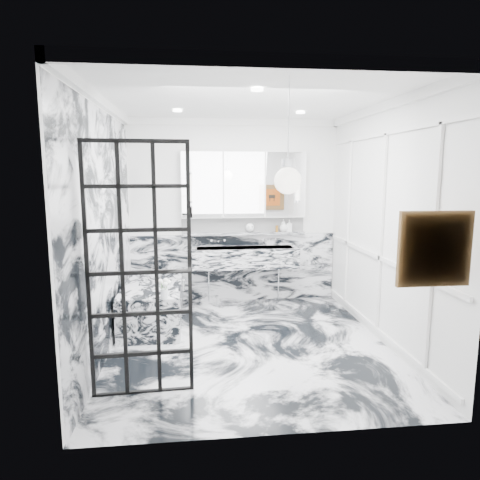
{
  "coord_description": "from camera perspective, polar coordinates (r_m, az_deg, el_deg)",
  "views": [
    {
      "loc": [
        -0.62,
        -4.77,
        2.01
      ],
      "look_at": [
        -0.04,
        0.5,
        1.17
      ],
      "focal_mm": 32.0,
      "sensor_mm": 36.0,
      "label": 1
    }
  ],
  "objects": [
    {
      "name": "sconce_right",
      "position": [
        6.6,
        7.74,
        6.96
      ],
      "size": [
        0.07,
        0.07,
        0.4
      ],
      "primitive_type": "cylinder",
      "color": "white",
      "rests_on": "mirror_cabinet"
    },
    {
      "name": "panel_molding",
      "position": [
        5.3,
        18.32,
        0.9
      ],
      "size": [
        0.03,
        3.4,
        2.3
      ],
      "primitive_type": "cube",
      "color": "white",
      "rests_on": "floor"
    },
    {
      "name": "flower_vase",
      "position": [
        5.08,
        -10.04,
        -7.09
      ],
      "size": [
        0.09,
        0.09,
        0.12
      ],
      "primitive_type": "cylinder",
      "color": "silver",
      "rests_on": "bathtub"
    },
    {
      "name": "artwork",
      "position": [
        3.57,
        24.53,
        -1.08
      ],
      "size": [
        0.48,
        0.05,
        0.48
      ],
      "primitive_type": "cube",
      "color": "#C44314",
      "rests_on": "wall_front"
    },
    {
      "name": "amber_bottle",
      "position": [
        6.67,
        4.93,
        1.51
      ],
      "size": [
        0.04,
        0.04,
        0.1
      ],
      "primitive_type": "cylinder",
      "color": "#8C5919",
      "rests_on": "ledge"
    },
    {
      "name": "floor",
      "position": [
        5.22,
        1.09,
        -13.62
      ],
      "size": [
        3.6,
        3.6,
        0.0
      ],
      "primitive_type": "plane",
      "color": "silver",
      "rests_on": "ground"
    },
    {
      "name": "subway_tile",
      "position": [
        6.65,
        0.44,
        2.09
      ],
      "size": [
        1.9,
        0.03,
        0.23
      ],
      "primitive_type": "cube",
      "color": "white",
      "rests_on": "wall_back"
    },
    {
      "name": "sconce_left",
      "position": [
        6.41,
        -6.75,
        6.92
      ],
      "size": [
        0.07,
        0.07,
        0.4
      ],
      "primitive_type": "cylinder",
      "color": "white",
      "rests_on": "mirror_cabinet"
    },
    {
      "name": "wall_front",
      "position": [
        3.1,
        5.42,
        -2.32
      ],
      "size": [
        3.6,
        0.0,
        3.6
      ],
      "primitive_type": "plane",
      "rotation": [
        -1.57,
        0.0,
        0.0
      ],
      "color": "white",
      "rests_on": "floor"
    },
    {
      "name": "wall_right",
      "position": [
        5.3,
        18.57,
        1.97
      ],
      "size": [
        0.0,
        3.6,
        3.6
      ],
      "primitive_type": "plane",
      "rotation": [
        1.57,
        0.0,
        -1.57
      ],
      "color": "white",
      "rests_on": "floor"
    },
    {
      "name": "marble_clad_left",
      "position": [
        4.92,
        -17.51,
        0.8
      ],
      "size": [
        0.02,
        3.56,
        2.68
      ],
      "primitive_type": "cube",
      "color": "silver",
      "rests_on": "floor"
    },
    {
      "name": "pendant_light",
      "position": [
        3.49,
        6.37,
        7.86
      ],
      "size": [
        0.22,
        0.22,
        0.22
      ],
      "primitive_type": "sphere",
      "color": "white",
      "rests_on": "ceiling"
    },
    {
      "name": "soap_bottle_c",
      "position": [
        6.68,
        5.86,
        1.81
      ],
      "size": [
        0.16,
        0.16,
        0.17
      ],
      "primitive_type": "imported",
      "rotation": [
        0.0,
        0.0,
        -0.26
      ],
      "color": "silver",
      "rests_on": "ledge"
    },
    {
      "name": "face_pot",
      "position": [
        6.6,
        1.32,
        1.68
      ],
      "size": [
        0.13,
        0.13,
        0.13
      ],
      "primitive_type": "sphere",
      "color": "white",
      "rests_on": "ledge"
    },
    {
      "name": "soap_bottle_a",
      "position": [
        6.68,
        5.8,
        1.93
      ],
      "size": [
        0.09,
        0.09,
        0.2
      ],
      "primitive_type": "imported",
      "rotation": [
        0.0,
        0.0,
        -0.13
      ],
      "color": "#8C5919",
      "rests_on": "ledge"
    },
    {
      "name": "bathtub",
      "position": [
        5.95,
        -11.44,
        -8.08
      ],
      "size": [
        0.75,
        1.65,
        0.55
      ],
      "primitive_type": "cube",
      "color": "silver",
      "rests_on": "floor"
    },
    {
      "name": "ledge",
      "position": [
        6.61,
        0.5,
        0.86
      ],
      "size": [
        1.9,
        0.14,
        0.04
      ],
      "primitive_type": "cube",
      "color": "silver",
      "rests_on": "wall_back"
    },
    {
      "name": "trough_sink",
      "position": [
        6.5,
        0.67,
        -2.31
      ],
      "size": [
        1.6,
        0.45,
        0.3
      ],
      "primitive_type": "cube",
      "color": "silver",
      "rests_on": "wall_back"
    },
    {
      "name": "mirror_cabinet",
      "position": [
        6.55,
        0.51,
        7.38
      ],
      "size": [
        1.9,
        0.16,
        1.0
      ],
      "primitive_type": "cube",
      "color": "white",
      "rests_on": "wall_back"
    },
    {
      "name": "wall_back",
      "position": [
        6.63,
        -0.86,
        3.76
      ],
      "size": [
        3.6,
        0.0,
        3.6
      ],
      "primitive_type": "plane",
      "rotation": [
        1.57,
        0.0,
        0.0
      ],
      "color": "white",
      "rests_on": "floor"
    },
    {
      "name": "crittall_door",
      "position": [
        3.88,
        -13.25,
        -4.24
      ],
      "size": [
        0.88,
        0.08,
        2.27
      ],
      "primitive_type": null,
      "rotation": [
        0.0,
        0.0,
        0.05
      ],
      "color": "black",
      "rests_on": "floor"
    },
    {
      "name": "wall_left",
      "position": [
        4.91,
        -17.72,
        1.49
      ],
      "size": [
        0.0,
        3.6,
        3.6
      ],
      "primitive_type": "plane",
      "rotation": [
        1.57,
        0.0,
        1.57
      ],
      "color": "white",
      "rests_on": "floor"
    },
    {
      "name": "marble_clad_back",
      "position": [
        6.74,
        -0.83,
        -3.68
      ],
      "size": [
        3.18,
        0.05,
        1.05
      ],
      "primitive_type": "cube",
      "color": "silver",
      "rests_on": "floor"
    },
    {
      "name": "soap_bottle_b",
      "position": [
        6.7,
        6.59,
        1.9
      ],
      "size": [
        0.1,
        0.1,
        0.19
      ],
      "primitive_type": "imported",
      "rotation": [
        0.0,
        0.0,
        -0.23
      ],
      "color": "#4C4C51",
      "rests_on": "ledge"
    },
    {
      "name": "ceiling",
      "position": [
        4.88,
        1.19,
        18.37
      ],
      "size": [
        3.6,
        3.6,
        0.0
      ],
      "primitive_type": "plane",
      "rotation": [
        3.14,
        0.0,
        0.0
      ],
      "color": "white",
      "rests_on": "wall_back"
    }
  ]
}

